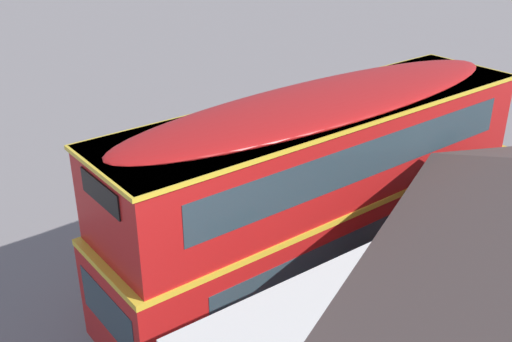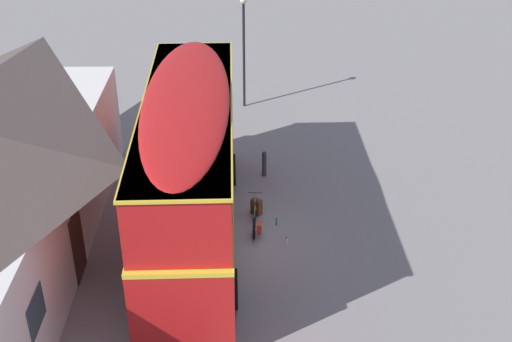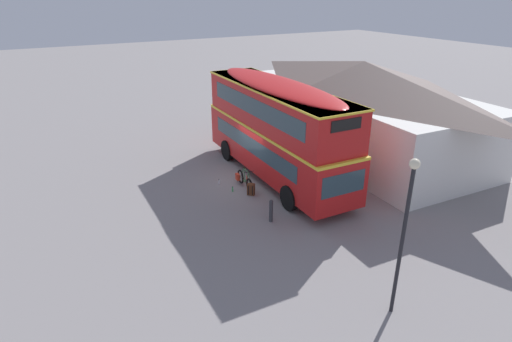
{
  "view_description": "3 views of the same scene",
  "coord_description": "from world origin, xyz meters",
  "views": [
    {
      "loc": [
        8.94,
        9.3,
        8.62
      ],
      "look_at": [
        0.35,
        -1.13,
        2.2
      ],
      "focal_mm": 42.36,
      "sensor_mm": 36.0,
      "label": 1
    },
    {
      "loc": [
        -16.78,
        0.24,
        12.06
      ],
      "look_at": [
        0.4,
        -0.82,
        2.24
      ],
      "focal_mm": 46.85,
      "sensor_mm": 36.0,
      "label": 2
    },
    {
      "loc": [
        16.7,
        -9.07,
        8.69
      ],
      "look_at": [
        1.65,
        -0.73,
        1.2
      ],
      "focal_mm": 29.59,
      "sensor_mm": 36.0,
      "label": 3
    }
  ],
  "objects": [
    {
      "name": "ground_plane",
      "position": [
        0.0,
        0.0,
        0.0
      ],
      "size": [
        120.0,
        120.0,
        0.0
      ],
      "primitive_type": "plane",
      "color": "gray"
    },
    {
      "name": "double_decker_bus",
      "position": [
        0.32,
        1.12,
        2.64
      ],
      "size": [
        10.48,
        2.86,
        4.79
      ],
      "color": "black",
      "rests_on": "ground"
    },
    {
      "name": "touring_bicycle",
      "position": [
        0.62,
        -0.81,
        0.37
      ],
      "size": [
        1.77,
        0.46,
        1.02
      ],
      "color": "black",
      "rests_on": "ground"
    },
    {
      "name": "backpack_on_ground",
      "position": [
        1.49,
        -0.9,
        0.3
      ],
      "size": [
        0.39,
        0.4,
        0.59
      ],
      "color": "#592D19",
      "rests_on": "ground"
    },
    {
      "name": "water_bottle_clear_plastic",
      "position": [
        -0.26,
        -1.71,
        0.12
      ],
      "size": [
        0.07,
        0.07,
        0.25
      ],
      "color": "silver",
      "rests_on": "ground"
    },
    {
      "name": "water_bottle_green_metal",
      "position": [
        0.8,
        -1.5,
        0.12
      ],
      "size": [
        0.07,
        0.07,
        0.26
      ],
      "color": "green",
      "rests_on": "ground"
    },
    {
      "name": "kerb_bollard",
      "position": [
        3.99,
        -1.34,
        0.5
      ],
      "size": [
        0.16,
        0.16,
        0.97
      ],
      "color": "#333338",
      "rests_on": "ground"
    }
  ]
}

